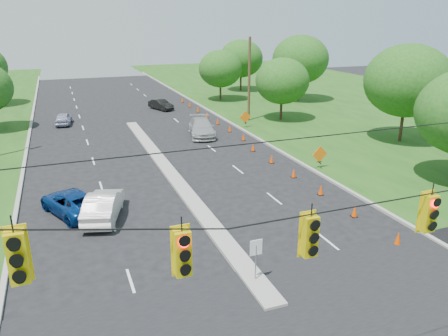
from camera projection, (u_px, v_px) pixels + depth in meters
name	position (u px, v px, depth m)	size (l,w,h in m)	color
curb_left	(26.00, 154.00, 36.60)	(0.25, 110.00, 0.16)	gray
curb_right	(247.00, 133.00, 43.39)	(0.25, 110.00, 0.16)	gray
median	(170.00, 173.00, 32.04)	(1.00, 34.00, 0.18)	gray
median_sign	(256.00, 253.00, 18.30)	(0.55, 0.06, 2.05)	gray
signal_span	(374.00, 262.00, 10.95)	(25.60, 0.32, 9.00)	#422D1C
utility_pole_far_right	(249.00, 80.00, 47.16)	(0.28, 0.28, 9.00)	#422D1C
cone_1	(398.00, 238.00, 21.81)	(0.32, 0.32, 0.70)	#ED4100
cone_2	(355.00, 211.00, 24.91)	(0.32, 0.32, 0.70)	#ED4100
cone_3	(321.00, 190.00, 28.00)	(0.32, 0.32, 0.70)	#ED4100
cone_4	(294.00, 173.00, 31.10)	(0.32, 0.32, 0.70)	#ED4100
cone_5	(272.00, 159.00, 34.19)	(0.32, 0.32, 0.70)	#ED4100
cone_6	(253.00, 147.00, 37.29)	(0.32, 0.32, 0.70)	#ED4100
cone_7	(243.00, 137.00, 40.59)	(0.32, 0.32, 0.70)	#ED4100
cone_8	(230.00, 128.00, 43.68)	(0.32, 0.32, 0.70)	#ED4100
cone_9	(218.00, 121.00, 46.78)	(0.32, 0.32, 0.70)	#ED4100
cone_10	(207.00, 115.00, 49.87)	(0.32, 0.32, 0.70)	#ED4100
cone_11	(198.00, 109.00, 52.97)	(0.32, 0.32, 0.70)	#ED4100
cone_12	(190.00, 104.00, 56.06)	(0.32, 0.32, 0.70)	#ED4100
cone_13	(182.00, 100.00, 59.16)	(0.32, 0.32, 0.70)	#ED4100
work_sign_1	(320.00, 155.00, 32.66)	(1.27, 0.58, 1.37)	black
work_sign_2	(245.00, 118.00, 45.04)	(1.27, 0.58, 1.37)	black
tree_8	(407.00, 81.00, 38.51)	(7.56, 7.56, 8.82)	black
tree_9	(282.00, 81.00, 47.51)	(5.88, 5.88, 6.86)	black
tree_10	(300.00, 59.00, 58.64)	(7.56, 7.56, 8.82)	black
tree_11	(241.00, 59.00, 67.22)	(6.72, 6.72, 7.84)	black
tree_12	(220.00, 69.00, 59.22)	(5.88, 5.88, 6.86)	black
white_sedan	(103.00, 205.00, 24.62)	(1.65, 4.73, 1.56)	white
blue_pickup	(72.00, 202.00, 25.26)	(2.25, 4.87, 1.35)	navy
silver_car_far	(202.00, 127.00, 42.12)	(2.28, 5.60, 1.62)	#A0A0A0
silver_car_oncoming	(64.00, 119.00, 46.63)	(1.51, 3.75, 1.28)	#9B9BBC
dark_car_receding	(161.00, 105.00, 54.34)	(1.35, 3.87, 1.27)	black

